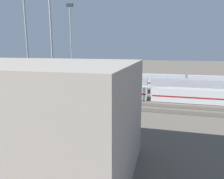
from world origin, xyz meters
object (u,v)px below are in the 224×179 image
Objects in this scene: train_on_track_2 at (149,85)px; train_on_track_4 at (195,96)px; light_mast_3 at (51,26)px; train_on_track_0 at (152,81)px; light_mast_0 at (71,35)px; light_mast_1 at (26,24)px; train_on_track_6 at (15,93)px.

train_on_track_4 is at bearing 142.37° from train_on_track_2.
light_mast_3 reaches higher than train_on_track_2.
train_on_track_0 is at bearing -57.81° from train_on_track_4.
train_on_track_2 is (0.38, 10.00, 0.02)m from train_on_track_0.
light_mast_3 is at bearing 108.72° from light_mast_0.
light_mast_1 is at bearing 38.85° from train_on_track_2.
light_mast_1 is (28.35, 22.83, 17.74)m from train_on_track_2.
light_mast_1 is at bearing 158.53° from train_on_track_6.
light_mast_0 is (34.07, -3.15, 17.45)m from train_on_track_0.
train_on_track_2 is at bearing -37.63° from train_on_track_4.
train_on_track_4 is at bearing -168.35° from train_on_track_6.
train_on_track_4 is at bearing 122.19° from train_on_track_0.
train_on_track_2 is 16.39m from train_on_track_4.
light_mast_3 is (-14.13, 3.07, 17.45)m from train_on_track_6.
light_mast_0 is 0.98× the size of light_mast_1.
light_mast_0 is at bearing -93.19° from train_on_track_6.
train_on_track_6 is at bearing 86.81° from light_mast_0.
train_on_track_2 is 40.49m from light_mast_1.
train_on_track_4 is 2.27× the size of light_mast_3.
train_on_track_4 is 2.18× the size of light_mast_1.
train_on_track_2 is (-35.54, -20.00, 0.46)m from train_on_track_6.
light_mast_1 is at bearing 98.45° from light_mast_0.
light_mast_1 reaches higher than light_mast_3.
train_on_track_4 is at bearing -162.75° from light_mast_1.
light_mast_3 reaches higher than train_on_track_4.
train_on_track_0 is 10.01m from train_on_track_2.
light_mast_0 reaches higher than train_on_track_0.
train_on_track_0 is at bearing 174.71° from light_mast_0.
train_on_track_6 is at bearing 11.65° from train_on_track_4.
light_mast_0 is (33.69, -13.15, 17.43)m from train_on_track_2.
light_mast_3 is (21.80, 33.07, 17.01)m from train_on_track_0.
light_mast_1 reaches higher than train_on_track_4.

